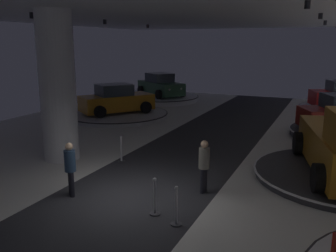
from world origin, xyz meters
TOP-DOWN VIEW (x-y plane):
  - ground at (0.00, 0.00)m, footprint 24.00×44.00m
  - column_left at (-4.19, 2.11)m, footprint 1.31×1.31m
  - display_platform_deep_left at (-6.94, 16.67)m, footprint 5.77×5.77m
  - display_car_deep_left at (-6.96, 16.69)m, footprint 4.48×3.86m
  - display_platform_far_left at (-6.59, 9.87)m, footprint 6.04×6.04m
  - display_car_far_left at (-6.61, 9.85)m, footprint 3.88×4.48m
  - visitor_walking_near at (-1.60, -0.55)m, footprint 0.32×0.32m
  - visitor_walking_far at (1.80, 1.26)m, footprint 0.32×0.32m
  - stanchion_a at (1.85, -0.92)m, footprint 0.28×0.28m
  - stanchion_b at (1.13, -0.64)m, footprint 0.28×0.28m
  - stanchion_c at (-1.92, 2.71)m, footprint 0.28×0.28m

SIDE VIEW (x-z plane):
  - ground at x=0.00m, z-range -0.05..0.00m
  - display_platform_far_left at x=-6.59m, z-range 0.02..0.28m
  - display_platform_deep_left at x=-6.94m, z-range 0.02..0.40m
  - stanchion_a at x=1.85m, z-range -0.13..0.88m
  - stanchion_b at x=1.13m, z-range -0.13..0.88m
  - stanchion_c at x=-1.92m, z-range -0.13..0.88m
  - visitor_walking_near at x=-1.60m, z-range 0.11..1.70m
  - visitor_walking_far at x=1.80m, z-range 0.11..1.70m
  - display_car_far_left at x=-6.61m, z-range 0.18..1.88m
  - display_car_deep_left at x=-6.96m, z-range 0.29..2.00m
  - column_left at x=-4.19m, z-range 0.00..5.50m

